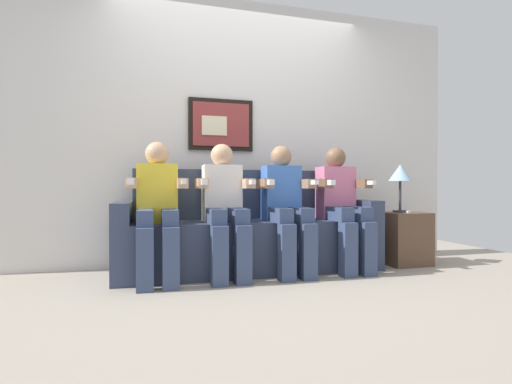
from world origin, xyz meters
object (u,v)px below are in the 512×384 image
object	(u,v)px
person_right_center	(286,203)
couch	(251,235)
person_left_center	(224,203)
person_rightmost	(342,202)
table_lamp	(400,175)
person_leftmost	(157,204)
side_table_right	(403,238)
spare_remote_on_table	(405,211)

from	to	relation	value
person_right_center	couch	bearing A→B (deg)	147.82
person_left_center	person_right_center	xyz separation A→B (m)	(0.54, 0.00, 0.00)
couch	person_rightmost	xyz separation A→B (m)	(0.80, -0.17, 0.29)
table_lamp	person_leftmost	bearing A→B (deg)	-178.76
person_leftmost	person_rightmost	xyz separation A→B (m)	(1.61, 0.00, 0.00)
couch	side_table_right	xyz separation A→B (m)	(1.50, -0.11, -0.06)
person_left_center	person_rightmost	size ratio (longest dim) A/B	1.00
person_rightmost	person_left_center	bearing A→B (deg)	180.00
side_table_right	person_left_center	bearing A→B (deg)	-178.00
side_table_right	person_leftmost	bearing A→B (deg)	-178.47
table_lamp	side_table_right	bearing A→B (deg)	16.57
person_left_center	spare_remote_on_table	world-z (taller)	person_left_center
person_left_center	table_lamp	size ratio (longest dim) A/B	2.41
person_left_center	couch	bearing A→B (deg)	32.16
side_table_right	table_lamp	bearing A→B (deg)	-163.43
person_leftmost	spare_remote_on_table	bearing A→B (deg)	0.50
person_left_center	person_right_center	world-z (taller)	same
side_table_right	spare_remote_on_table	world-z (taller)	spare_remote_on_table
couch	person_left_center	distance (m)	0.43
person_left_center	table_lamp	world-z (taller)	person_left_center
couch	person_leftmost	distance (m)	0.87
person_left_center	person_rightmost	bearing A→B (deg)	0.00
person_rightmost	table_lamp	distance (m)	0.70
person_left_center	person_right_center	size ratio (longest dim) A/B	1.00
person_leftmost	person_rightmost	size ratio (longest dim) A/B	1.00
person_left_center	spare_remote_on_table	distance (m)	1.76
side_table_right	spare_remote_on_table	bearing A→B (deg)	-99.36
couch	table_lamp	size ratio (longest dim) A/B	4.98
couch	table_lamp	world-z (taller)	table_lamp
person_rightmost	spare_remote_on_table	size ratio (longest dim) A/B	8.54
person_left_center	side_table_right	size ratio (longest dim) A/B	2.22
person_rightmost	side_table_right	xyz separation A→B (m)	(0.69, 0.06, -0.36)
person_rightmost	table_lamp	xyz separation A→B (m)	(0.65, 0.05, 0.25)
person_left_center	spare_remote_on_table	xyz separation A→B (m)	(1.76, 0.02, -0.10)
person_left_center	table_lamp	bearing A→B (deg)	1.62
couch	person_rightmost	size ratio (longest dim) A/B	2.06
spare_remote_on_table	couch	bearing A→B (deg)	174.29
side_table_right	person_rightmost	bearing A→B (deg)	-174.92
person_left_center	side_table_right	bearing A→B (deg)	2.00
person_right_center	side_table_right	world-z (taller)	person_right_center
table_lamp	couch	bearing A→B (deg)	175.28
person_leftmost	spare_remote_on_table	distance (m)	2.29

